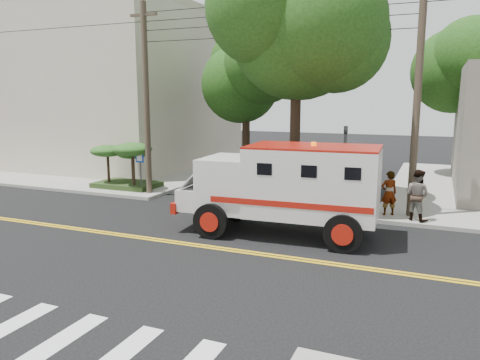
% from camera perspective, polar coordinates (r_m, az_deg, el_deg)
% --- Properties ---
extents(ground, '(100.00, 100.00, 0.00)m').
position_cam_1_polar(ground, '(15.31, -5.99, -7.84)').
color(ground, black).
rests_on(ground, ground).
extents(sidewalk_nw, '(17.00, 17.00, 0.15)m').
position_cam_1_polar(sidewalk_nw, '(33.68, -15.04, 1.78)').
color(sidewalk_nw, gray).
rests_on(sidewalk_nw, ground).
extents(building_left, '(16.00, 14.00, 10.00)m').
position_cam_1_polar(building_left, '(35.79, -16.49, 10.34)').
color(building_left, '#B5A695').
rests_on(building_left, sidewalk_nw).
extents(utility_pole_left, '(0.28, 0.28, 9.00)m').
position_cam_1_polar(utility_pole_left, '(22.64, -11.34, 9.35)').
color(utility_pole_left, '#382D23').
rests_on(utility_pole_left, ground).
extents(utility_pole_right, '(0.28, 0.28, 9.00)m').
position_cam_1_polar(utility_pole_right, '(18.95, 20.77, 8.82)').
color(utility_pole_right, '#382D23').
rests_on(utility_pole_right, ground).
extents(tree_main, '(6.08, 5.70, 9.85)m').
position_cam_1_polar(tree_main, '(19.79, 7.99, 17.22)').
color(tree_main, black).
rests_on(tree_main, ground).
extents(tree_left, '(4.48, 4.20, 7.70)m').
position_cam_1_polar(tree_left, '(26.42, 1.23, 12.27)').
color(tree_left, black).
rests_on(tree_left, ground).
extents(tree_right, '(4.80, 4.50, 8.20)m').
position_cam_1_polar(tree_right, '(28.59, 27.03, 11.76)').
color(tree_right, black).
rests_on(tree_right, ground).
extents(traffic_signal, '(0.15, 0.18, 3.60)m').
position_cam_1_polar(traffic_signal, '(18.78, 12.63, 2.25)').
color(traffic_signal, '#3F3F42').
rests_on(traffic_signal, ground).
extents(accessibility_sign, '(0.45, 0.10, 2.02)m').
position_cam_1_polar(accessibility_sign, '(23.36, -12.06, 1.62)').
color(accessibility_sign, '#3F3F42').
rests_on(accessibility_sign, ground).
extents(palm_planter, '(3.52, 2.63, 2.36)m').
position_cam_1_polar(palm_planter, '(24.40, -13.86, 2.56)').
color(palm_planter, '#1E3314').
rests_on(palm_planter, sidewalk_nw).
extents(armored_truck, '(7.00, 3.12, 3.12)m').
position_cam_1_polar(armored_truck, '(15.95, 5.71, -0.53)').
color(armored_truck, silver).
rests_on(armored_truck, ground).
extents(pedestrian_a, '(0.76, 0.67, 1.75)m').
position_cam_1_polar(pedestrian_a, '(19.08, 17.70, -1.53)').
color(pedestrian_a, gray).
rests_on(pedestrian_a, sidewalk_ne).
extents(pedestrian_b, '(1.17, 1.08, 1.92)m').
position_cam_1_polar(pedestrian_b, '(18.58, 20.79, -1.73)').
color(pedestrian_b, gray).
rests_on(pedestrian_b, sidewalk_ne).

